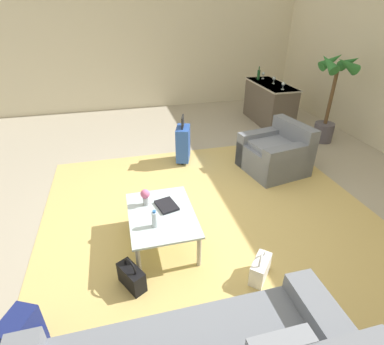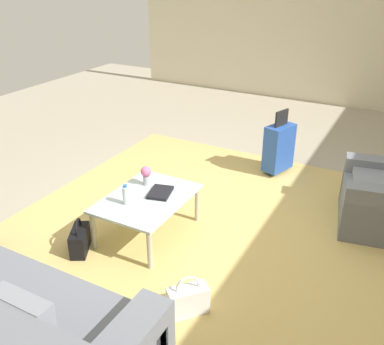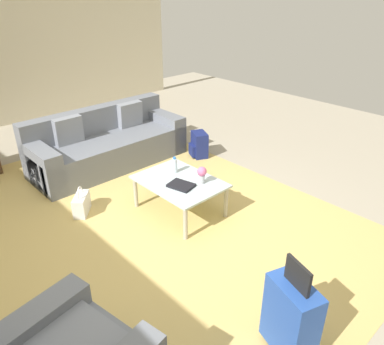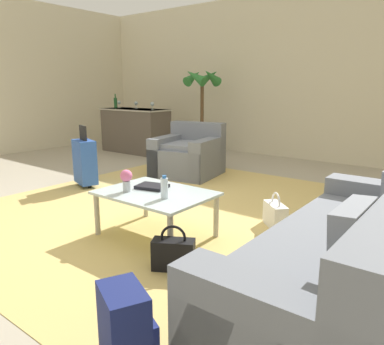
{
  "view_description": "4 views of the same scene",
  "coord_description": "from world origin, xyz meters",
  "px_view_note": "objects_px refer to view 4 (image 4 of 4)",
  "views": [
    {
      "loc": [
        3.12,
        -0.83,
        2.51
      ],
      "look_at": [
        0.35,
        -0.13,
        0.88
      ],
      "focal_mm": 28.0,
      "sensor_mm": 36.0,
      "label": 1
    },
    {
      "loc": [
        3.41,
        1.62,
        2.5
      ],
      "look_at": [
        0.22,
        -0.09,
        0.71
      ],
      "focal_mm": 40.0,
      "sensor_mm": 36.0,
      "label": 2
    },
    {
      "loc": [
        -2.51,
        2.02,
        2.5
      ],
      "look_at": [
        -0.08,
        -0.25,
        0.8
      ],
      "focal_mm": 35.0,
      "sensor_mm": 36.0,
      "label": 3
    },
    {
      "loc": [
        2.68,
        -2.89,
        1.37
      ],
      "look_at": [
        0.71,
        -0.35,
        0.62
      ],
      "focal_mm": 35.0,
      "sensor_mm": 36.0,
      "label": 4
    }
  ],
  "objects_px": {
    "wine_glass_leftmost": "(119,103)",
    "backpack_navy": "(126,326)",
    "wine_glass_left_of_centre": "(136,103)",
    "suitcase_blue": "(85,161)",
    "wine_bottle_green": "(116,103)",
    "couch": "(358,265)",
    "bar_console": "(135,130)",
    "coffee_table": "(156,197)",
    "armchair": "(189,156)",
    "handbag_black": "(173,254)",
    "handbag_white": "(275,215)",
    "coffee_table_book": "(152,187)",
    "potted_palm": "(202,108)",
    "flower_vase": "(126,178)",
    "water_bottle": "(164,188)",
    "wine_glass_right_of_centre": "(152,104)"
  },
  "relations": [
    {
      "from": "wine_glass_leftmost",
      "to": "backpack_navy",
      "type": "height_order",
      "value": "wine_glass_leftmost"
    },
    {
      "from": "wine_glass_left_of_centre",
      "to": "suitcase_blue",
      "type": "relative_size",
      "value": 0.18
    },
    {
      "from": "wine_glass_leftmost",
      "to": "wine_bottle_green",
      "type": "relative_size",
      "value": 0.51
    },
    {
      "from": "wine_bottle_green",
      "to": "couch",
      "type": "bearing_deg",
      "value": -28.21
    },
    {
      "from": "bar_console",
      "to": "coffee_table",
      "type": "bearing_deg",
      "value": -41.53
    },
    {
      "from": "armchair",
      "to": "bar_console",
      "type": "bearing_deg",
      "value": 156.86
    },
    {
      "from": "handbag_black",
      "to": "coffee_table",
      "type": "bearing_deg",
      "value": 143.98
    },
    {
      "from": "handbag_black",
      "to": "backpack_navy",
      "type": "bearing_deg",
      "value": -63.26
    },
    {
      "from": "coffee_table",
      "to": "backpack_navy",
      "type": "height_order",
      "value": "coffee_table"
    },
    {
      "from": "couch",
      "to": "handbag_white",
      "type": "xyz_separation_m",
      "value": [
        -1.01,
        0.99,
        -0.16
      ]
    },
    {
      "from": "coffee_table_book",
      "to": "wine_bottle_green",
      "type": "bearing_deg",
      "value": 128.54
    },
    {
      "from": "wine_glass_leftmost",
      "to": "potted_palm",
      "type": "bearing_deg",
      "value": 17.16
    },
    {
      "from": "suitcase_blue",
      "to": "bar_console",
      "type": "bearing_deg",
      "value": 122.01
    },
    {
      "from": "suitcase_blue",
      "to": "potted_palm",
      "type": "relative_size",
      "value": 0.49
    },
    {
      "from": "coffee_table_book",
      "to": "wine_bottle_green",
      "type": "distance_m",
      "value": 4.84
    },
    {
      "from": "wine_bottle_green",
      "to": "wine_glass_left_of_centre",
      "type": "bearing_deg",
      "value": 20.23
    },
    {
      "from": "handbag_white",
      "to": "bar_console",
      "type": "bearing_deg",
      "value": 152.63
    },
    {
      "from": "flower_vase",
      "to": "coffee_table_book",
      "type": "bearing_deg",
      "value": 66.5
    },
    {
      "from": "coffee_table_book",
      "to": "suitcase_blue",
      "type": "relative_size",
      "value": 0.33
    },
    {
      "from": "wine_bottle_green",
      "to": "handbag_white",
      "type": "xyz_separation_m",
      "value": [
        4.73,
        -2.09,
        -0.9
      ]
    },
    {
      "from": "couch",
      "to": "handbag_white",
      "type": "relative_size",
      "value": 6.46
    },
    {
      "from": "potted_palm",
      "to": "water_bottle",
      "type": "bearing_deg",
      "value": -57.72
    },
    {
      "from": "armchair",
      "to": "handbag_white",
      "type": "relative_size",
      "value": 2.96
    },
    {
      "from": "bar_console",
      "to": "wine_glass_leftmost",
      "type": "height_order",
      "value": "wine_glass_leftmost"
    },
    {
      "from": "couch",
      "to": "wine_glass_left_of_centre",
      "type": "bearing_deg",
      "value": 148.47
    },
    {
      "from": "water_bottle",
      "to": "potted_palm",
      "type": "height_order",
      "value": "potted_palm"
    },
    {
      "from": "bar_console",
      "to": "armchair",
      "type": "bearing_deg",
      "value": -23.14
    },
    {
      "from": "water_bottle",
      "to": "bar_console",
      "type": "relative_size",
      "value": 0.13
    },
    {
      "from": "water_bottle",
      "to": "wine_glass_right_of_centre",
      "type": "xyz_separation_m",
      "value": [
        -3.18,
        3.19,
        0.5
      ]
    },
    {
      "from": "couch",
      "to": "wine_bottle_green",
      "type": "xyz_separation_m",
      "value": [
        -5.74,
        3.08,
        0.73
      ]
    },
    {
      "from": "handbag_white",
      "to": "handbag_black",
      "type": "height_order",
      "value": "same"
    },
    {
      "from": "coffee_table_book",
      "to": "suitcase_blue",
      "type": "height_order",
      "value": "suitcase_blue"
    },
    {
      "from": "coffee_table",
      "to": "potted_palm",
      "type": "bearing_deg",
      "value": 120.74
    },
    {
      "from": "potted_palm",
      "to": "wine_glass_left_of_centre",
      "type": "bearing_deg",
      "value": -156.89
    },
    {
      "from": "handbag_white",
      "to": "potted_palm",
      "type": "relative_size",
      "value": 0.21
    },
    {
      "from": "handbag_black",
      "to": "couch",
      "type": "bearing_deg",
      "value": 13.98
    },
    {
      "from": "couch",
      "to": "wine_glass_left_of_centre",
      "type": "xyz_separation_m",
      "value": [
        -5.29,
        3.25,
        0.73
      ]
    },
    {
      "from": "potted_palm",
      "to": "coffee_table_book",
      "type": "bearing_deg",
      "value": -60.12
    },
    {
      "from": "coffee_table",
      "to": "wine_glass_right_of_centre",
      "type": "distance_m",
      "value": 4.34
    },
    {
      "from": "couch",
      "to": "wine_bottle_green",
      "type": "bearing_deg",
      "value": 151.79
    },
    {
      "from": "couch",
      "to": "potted_palm",
      "type": "height_order",
      "value": "potted_palm"
    },
    {
      "from": "wine_glass_leftmost",
      "to": "backpack_navy",
      "type": "bearing_deg",
      "value": -41.38
    },
    {
      "from": "couch",
      "to": "suitcase_blue",
      "type": "xyz_separation_m",
      "value": [
        -3.79,
        0.8,
        0.06
      ]
    },
    {
      "from": "wine_glass_right_of_centre",
      "to": "water_bottle",
      "type": "bearing_deg",
      "value": -45.08
    },
    {
      "from": "coffee_table_book",
      "to": "wine_glass_left_of_centre",
      "type": "xyz_separation_m",
      "value": [
        -3.38,
        3.07,
        0.58
      ]
    },
    {
      "from": "wine_glass_leftmost",
      "to": "wine_bottle_green",
      "type": "distance_m",
      "value": 0.17
    },
    {
      "from": "armchair",
      "to": "coffee_table",
      "type": "distance_m",
      "value": 2.53
    },
    {
      "from": "wine_bottle_green",
      "to": "potted_palm",
      "type": "distance_m",
      "value": 1.89
    },
    {
      "from": "backpack_navy",
      "to": "potted_palm",
      "type": "distance_m",
      "value": 5.98
    },
    {
      "from": "coffee_table",
      "to": "handbag_white",
      "type": "xyz_separation_m",
      "value": [
        0.78,
        0.89,
        -0.25
      ]
    }
  ]
}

